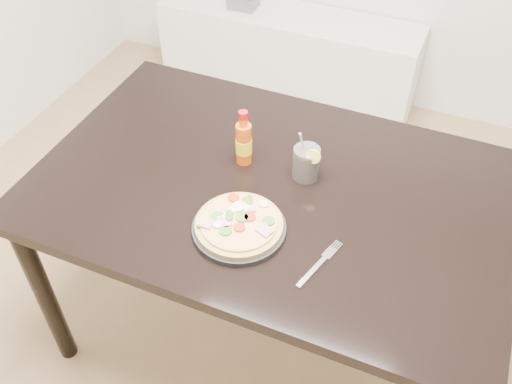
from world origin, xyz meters
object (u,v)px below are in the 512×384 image
at_px(hot_sauce_bottle, 244,143).
at_px(pizza, 239,223).
at_px(cola_cup, 306,163).
at_px(dining_table, 271,205).
at_px(plate, 239,228).
at_px(fork, 321,262).
at_px(media_console, 287,57).

bearing_deg(hot_sauce_bottle, pizza, -69.02).
bearing_deg(cola_cup, dining_table, -134.74).
bearing_deg(dining_table, plate, -94.48).
bearing_deg(fork, pizza, -169.21).
height_order(dining_table, fork, fork).
distance_m(fork, media_console, 1.91).
distance_m(cola_cup, fork, 0.34).
relative_size(hot_sauce_bottle, media_console, 0.13).
xyz_separation_m(hot_sauce_bottle, cola_cup, (0.19, 0.01, -0.02)).
bearing_deg(fork, media_console, 129.09).
distance_m(hot_sauce_bottle, fork, 0.45).
bearing_deg(hot_sauce_bottle, cola_cup, 3.14).
xyz_separation_m(cola_cup, fork, (0.15, -0.30, -0.05)).
height_order(hot_sauce_bottle, media_console, hot_sauce_bottle).
bearing_deg(hot_sauce_bottle, media_console, 104.73).
relative_size(dining_table, plate, 5.49).
height_order(plate, media_console, plate).
height_order(dining_table, pizza, pizza).
bearing_deg(pizza, cola_cup, 71.17).
distance_m(pizza, hot_sauce_bottle, 0.29).
height_order(dining_table, plate, plate).
bearing_deg(cola_cup, fork, -63.61).
xyz_separation_m(dining_table, plate, (-0.02, -0.20, 0.09)).
height_order(pizza, fork, pizza).
distance_m(hot_sauce_bottle, media_console, 1.57).
bearing_deg(cola_cup, pizza, -108.83).
bearing_deg(plate, hot_sauce_bottle, 111.15).
bearing_deg(pizza, media_console, 105.74).
bearing_deg(pizza, plate, -53.68).
bearing_deg(media_console, dining_table, -71.66).
relative_size(dining_table, fork, 7.56).
bearing_deg(fork, hot_sauce_bottle, 156.34).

